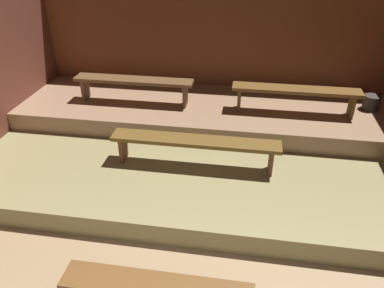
{
  "coord_description": "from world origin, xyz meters",
  "views": [
    {
      "loc": [
        0.57,
        -1.17,
        3.18
      ],
      "look_at": [
        -0.15,
        3.35,
        0.49
      ],
      "focal_mm": 35.07,
      "sensor_mm": 36.0,
      "label": 1
    }
  ],
  "objects_px": {
    "bench_lower_center": "(195,143)",
    "bench_middle_right": "(296,92)",
    "bench_middle_left": "(134,83)",
    "pail_middle": "(371,102)"
  },
  "relations": [
    {
      "from": "bench_lower_center",
      "to": "bench_middle_right",
      "type": "distance_m",
      "value": 1.93
    },
    {
      "from": "bench_lower_center",
      "to": "bench_middle_left",
      "type": "distance_m",
      "value": 1.83
    },
    {
      "from": "bench_lower_center",
      "to": "bench_middle_left",
      "type": "height_order",
      "value": "bench_middle_left"
    },
    {
      "from": "bench_middle_right",
      "to": "bench_middle_left",
      "type": "bearing_deg",
      "value": 180.0
    },
    {
      "from": "bench_lower_center",
      "to": "bench_middle_right",
      "type": "xyz_separation_m",
      "value": [
        1.38,
        1.32,
        0.28
      ]
    },
    {
      "from": "bench_middle_left",
      "to": "bench_middle_right",
      "type": "distance_m",
      "value": 2.61
    },
    {
      "from": "bench_middle_left",
      "to": "pail_middle",
      "type": "bearing_deg",
      "value": 5.02
    },
    {
      "from": "bench_lower_center",
      "to": "pail_middle",
      "type": "relative_size",
      "value": 8.81
    },
    {
      "from": "pail_middle",
      "to": "bench_lower_center",
      "type": "bearing_deg",
      "value": -147.75
    },
    {
      "from": "pail_middle",
      "to": "bench_middle_left",
      "type": "bearing_deg",
      "value": -174.98
    }
  ]
}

